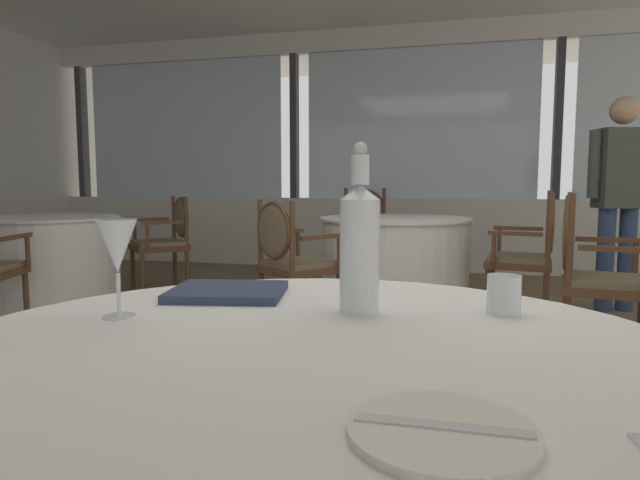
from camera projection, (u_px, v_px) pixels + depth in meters
name	position (u px, v px, depth m)	size (l,w,h in m)	color
ground_plane	(350.00, 415.00, 2.38)	(14.53, 14.53, 0.00)	#756047
window_wall_far	(418.00, 174.00, 6.31)	(9.61, 0.14, 2.83)	silver
side_plate	(442.00, 431.00, 0.57)	(0.20, 0.20, 0.01)	silver
butter_knife	(442.00, 426.00, 0.57)	(0.19, 0.02, 0.00)	silver
water_bottle	(360.00, 245.00, 1.11)	(0.08, 0.08, 0.35)	white
wine_glass	(117.00, 248.00, 1.07)	(0.08, 0.08, 0.20)	white
water_tumbler	(504.00, 294.00, 1.11)	(0.07, 0.07, 0.08)	white
menu_book	(228.00, 292.00, 1.29)	(0.26, 0.22, 0.02)	#2D3856
background_table_0	(394.00, 263.00, 4.42)	(1.23, 1.23, 0.75)	white
dining_chair_0_0	(532.00, 246.00, 4.01)	(0.53, 0.58, 0.97)	brown
dining_chair_0_1	(367.00, 229.00, 5.44)	(0.63, 0.60, 0.98)	brown
dining_chair_0_2	(290.00, 254.00, 3.78)	(0.66, 0.65, 0.91)	brown
dining_chair_1_0	(590.00, 264.00, 3.04)	(0.54, 0.59, 0.97)	brown
background_table_2	(47.00, 261.00, 4.54)	(1.19, 1.19, 0.75)	white
dining_chair_2_0	(167.00, 236.00, 5.04)	(0.66, 0.66, 0.90)	brown
diner_person_0	(620.00, 190.00, 4.25)	(0.51, 0.30, 1.69)	#334770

